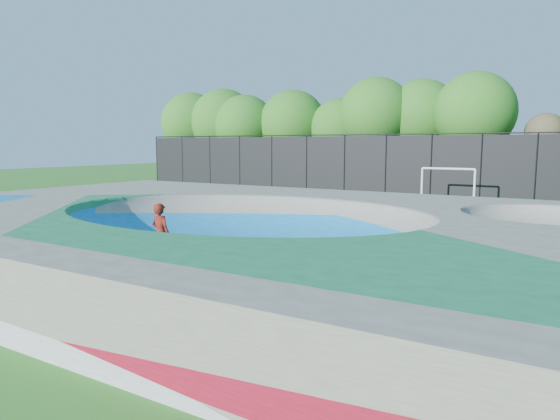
{
  "coord_description": "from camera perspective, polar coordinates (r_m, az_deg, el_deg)",
  "views": [
    {
      "loc": [
        8.14,
        -11.37,
        3.28
      ],
      "look_at": [
        -0.48,
        3.0,
        1.1
      ],
      "focal_mm": 32.0,
      "sensor_mm": 36.0,
      "label": 1
    }
  ],
  "objects": [
    {
      "name": "skate_deck",
      "position": [
        14.21,
        -4.59,
        -2.87
      ],
      "size": [
        22.0,
        14.0,
        1.5
      ],
      "primitive_type": "cube",
      "color": "gray",
      "rests_on": "ground"
    },
    {
      "name": "skater",
      "position": [
        14.06,
        -13.48,
        -2.71
      ],
      "size": [
        0.65,
        0.44,
        1.72
      ],
      "primitive_type": "imported",
      "rotation": [
        0.0,
        0.0,
        3.09
      ],
      "color": "red",
      "rests_on": "ground"
    },
    {
      "name": "ground",
      "position": [
        14.36,
        -4.56,
        -5.81
      ],
      "size": [
        120.0,
        120.0,
        0.0
      ],
      "primitive_type": "plane",
      "color": "#25651C",
      "rests_on": "ground"
    },
    {
      "name": "treeline",
      "position": [
        38.17,
        18.4,
        10.03
      ],
      "size": [
        53.27,
        7.62,
        8.46
      ],
      "color": "#4B3125",
      "rests_on": "ground"
    },
    {
      "name": "soccer_goal",
      "position": [
        30.11,
        18.62,
        3.44
      ],
      "size": [
        3.05,
        0.12,
        2.01
      ],
      "color": "white",
      "rests_on": "ground"
    },
    {
      "name": "fence",
      "position": [
        33.4,
        16.89,
        5.07
      ],
      "size": [
        48.09,
        0.09,
        4.04
      ],
      "color": "black",
      "rests_on": "ground"
    },
    {
      "name": "skateboard",
      "position": [
        14.23,
        -13.38,
        -6.02
      ],
      "size": [
        0.78,
        0.24,
        0.05
      ],
      "primitive_type": "cube",
      "rotation": [
        0.0,
        0.0,
        0.02
      ],
      "color": "black",
      "rests_on": "ground"
    }
  ]
}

